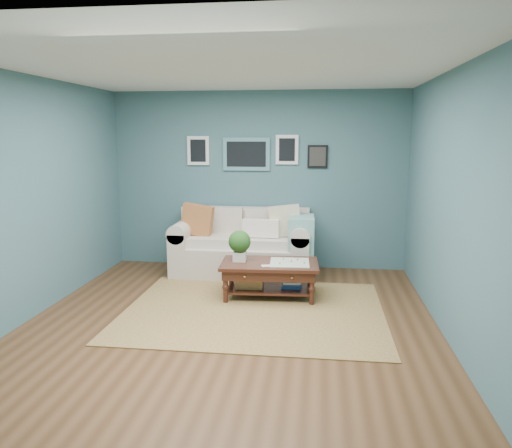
# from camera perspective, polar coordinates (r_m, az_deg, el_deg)

# --- Properties ---
(room_shell) EXTENTS (5.00, 5.02, 2.70)m
(room_shell) POSITION_cam_1_polar(r_m,az_deg,el_deg) (5.30, -3.04, 2.74)
(room_shell) COLOR brown
(room_shell) RESTS_ON ground
(area_rug) EXTENTS (3.01, 2.41, 0.01)m
(area_rug) POSITION_cam_1_polar(r_m,az_deg,el_deg) (5.96, -0.24, -9.83)
(area_rug) COLOR brown
(area_rug) RESTS_ON ground
(loveseat) EXTENTS (2.06, 0.94, 1.06)m
(loveseat) POSITION_cam_1_polar(r_m,az_deg,el_deg) (7.39, -0.88, -2.41)
(loveseat) COLOR beige
(loveseat) RESTS_ON ground
(coffee_table) EXTENTS (1.25, 0.77, 0.85)m
(coffee_table) POSITION_cam_1_polar(r_m,az_deg,el_deg) (6.34, 0.97, -5.07)
(coffee_table) COLOR #361B11
(coffee_table) RESTS_ON ground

